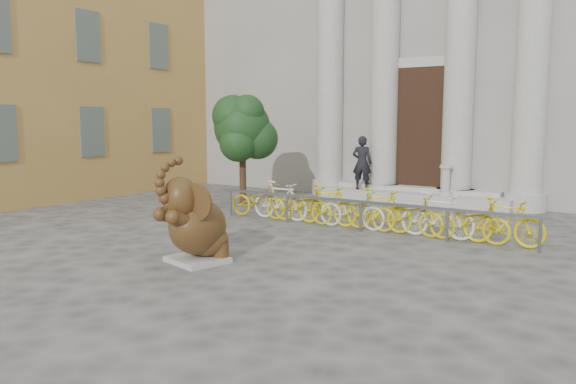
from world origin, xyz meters
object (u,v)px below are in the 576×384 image
Objects in this scene: tree at (243,129)px; pedestrian at (362,163)px; elephant_statue at (195,224)px; bike_rack at (365,209)px.

pedestrian is at bearing 49.89° from tree.
pedestrian reaches higher than elephant_statue.
pedestrian is (-1.01, 8.83, 0.51)m from elephant_statue.
bike_rack is 5.22m from tree.
elephant_statue is at bearing -59.22° from tree.
bike_rack is 4.93m from pedestrian.
bike_rack is 2.45× the size of tree.
elephant_statue is 1.13× the size of pedestrian.
elephant_statue is at bearing 83.89° from pedestrian.
elephant_statue is 0.24× the size of bike_rack.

